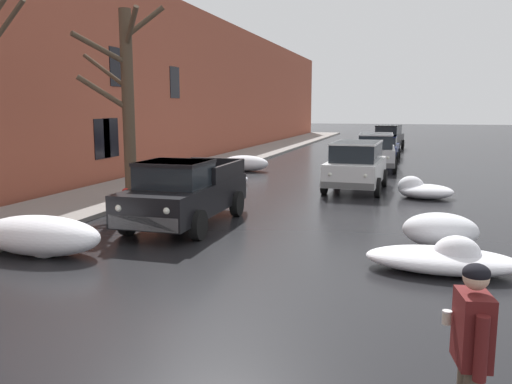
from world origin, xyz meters
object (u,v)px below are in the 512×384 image
(pickup_truck_black_approaching_near_lane, at_px, (185,193))
(pedestrian_with_coffee, at_px, (471,344))
(bare_tree_second_along_sidewalk, at_px, (126,99))
(sedan_darkblue_parked_far_down_block, at_px, (383,147))
(suv_silver_parked_kerbside_mid, at_px, (376,150))
(fire_hydrant, at_px, (126,200))
(suv_white_parked_kerbside_close, at_px, (356,164))
(suv_black_queued_behind_truck, at_px, (388,136))

(pickup_truck_black_approaching_near_lane, distance_m, pedestrian_with_coffee, 10.01)
(bare_tree_second_along_sidewalk, distance_m, sedan_darkblue_parked_far_down_block, 19.09)
(sedan_darkblue_parked_far_down_block, bearing_deg, pedestrian_with_coffee, -85.51)
(bare_tree_second_along_sidewalk, relative_size, suv_silver_parked_kerbside_mid, 1.41)
(sedan_darkblue_parked_far_down_block, relative_size, fire_hydrant, 6.11)
(suv_white_parked_kerbside_close, xyz_separation_m, sedan_darkblue_parked_far_down_block, (0.35, 12.47, -0.23))
(sedan_darkblue_parked_far_down_block, height_order, fire_hydrant, sedan_darkblue_parked_far_down_block)
(pickup_truck_black_approaching_near_lane, xyz_separation_m, fire_hydrant, (-2.47, 1.25, -0.52))
(suv_silver_parked_kerbside_mid, relative_size, sedan_darkblue_parked_far_down_block, 1.01)
(suv_silver_parked_kerbside_mid, bearing_deg, fire_hydrant, -116.28)
(suv_black_queued_behind_truck, bearing_deg, bare_tree_second_along_sidewalk, -105.22)
(pickup_truck_black_approaching_near_lane, height_order, suv_white_parked_kerbside_close, suv_white_parked_kerbside_close)
(suv_black_queued_behind_truck, height_order, pedestrian_with_coffee, suv_black_queued_behind_truck)
(pickup_truck_black_approaching_near_lane, xyz_separation_m, suv_black_queued_behind_truck, (3.97, 27.69, 0.11))
(suv_silver_parked_kerbside_mid, height_order, pedestrian_with_coffee, suv_silver_parked_kerbside_mid)
(pedestrian_with_coffee, bearing_deg, suv_black_queued_behind_truck, 93.60)
(sedan_darkblue_parked_far_down_block, xyz_separation_m, fire_hydrant, (-6.50, -18.62, -0.40))
(pickup_truck_black_approaching_near_lane, distance_m, suv_black_queued_behind_truck, 27.97)
(suv_silver_parked_kerbside_mid, bearing_deg, suv_black_queued_behind_truck, 89.86)
(bare_tree_second_along_sidewalk, distance_m, suv_white_parked_kerbside_close, 8.69)
(pedestrian_with_coffee, relative_size, fire_hydrant, 2.48)
(bare_tree_second_along_sidewalk, bearing_deg, sedan_darkblue_parked_far_down_block, 68.38)
(suv_black_queued_behind_truck, distance_m, fire_hydrant, 27.22)
(suv_white_parked_kerbside_close, relative_size, pedestrian_with_coffee, 2.46)
(pickup_truck_black_approaching_near_lane, height_order, sedan_darkblue_parked_far_down_block, pickup_truck_black_approaching_near_lane)
(suv_silver_parked_kerbside_mid, bearing_deg, pickup_truck_black_approaching_near_lane, -105.47)
(pickup_truck_black_approaching_near_lane, xyz_separation_m, suv_silver_parked_kerbside_mid, (3.94, 14.23, 0.11))
(pickup_truck_black_approaching_near_lane, bearing_deg, bare_tree_second_along_sidewalk, 142.17)
(pickup_truck_black_approaching_near_lane, height_order, suv_silver_parked_kerbside_mid, suv_silver_parked_kerbside_mid)
(suv_white_parked_kerbside_close, distance_m, sedan_darkblue_parked_far_down_block, 12.48)
(suv_black_queued_behind_truck, bearing_deg, suv_silver_parked_kerbside_mid, -90.14)
(suv_white_parked_kerbside_close, height_order, fire_hydrant, suv_white_parked_kerbside_close)
(sedan_darkblue_parked_far_down_block, bearing_deg, fire_hydrant, -109.25)
(pickup_truck_black_approaching_near_lane, relative_size, pedestrian_with_coffee, 2.80)
(sedan_darkblue_parked_far_down_block, bearing_deg, suv_white_parked_kerbside_close, -91.59)
(pedestrian_with_coffee, distance_m, fire_hydrant, 12.59)
(fire_hydrant, bearing_deg, bare_tree_second_along_sidewalk, 114.29)
(bare_tree_second_along_sidewalk, height_order, suv_silver_parked_kerbside_mid, bare_tree_second_along_sidewalk)
(bare_tree_second_along_sidewalk, relative_size, pedestrian_with_coffee, 3.49)
(suv_silver_parked_kerbside_mid, relative_size, pedestrian_with_coffee, 2.48)
(pickup_truck_black_approaching_near_lane, relative_size, sedan_darkblue_parked_far_down_block, 1.14)
(suv_silver_parked_kerbside_mid, relative_size, suv_black_queued_behind_truck, 0.96)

